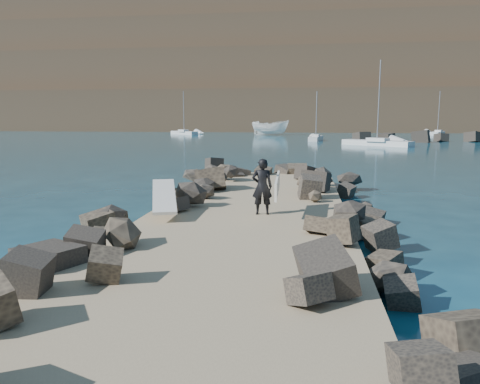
{
  "coord_description": "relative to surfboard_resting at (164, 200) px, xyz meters",
  "views": [
    {
      "loc": [
        1.75,
        -13.34,
        3.52
      ],
      "look_at": [
        0.0,
        -1.0,
        1.5
      ],
      "focal_mm": 35.0,
      "sensor_mm": 36.0,
      "label": 1
    }
  ],
  "objects": [
    {
      "name": "ground",
      "position": [
        2.46,
        -0.05,
        -1.04
      ],
      "size": [
        800.0,
        800.0,
        0.0
      ],
      "primitive_type": "plane",
      "color": "#0F384C",
      "rests_on": "ground"
    },
    {
      "name": "jetty",
      "position": [
        2.46,
        -2.05,
        -0.74
      ],
      "size": [
        6.0,
        26.0,
        0.6
      ],
      "primitive_type": "cube",
      "color": "#8C7759",
      "rests_on": "ground"
    },
    {
      "name": "riprap_left",
      "position": [
        -0.44,
        -1.55,
        -0.54
      ],
      "size": [
        2.6,
        22.0,
        1.0
      ],
      "primitive_type": "cube",
      "color": "black",
      "rests_on": "ground"
    },
    {
      "name": "riprap_right",
      "position": [
        5.36,
        -1.55,
        -0.54
      ],
      "size": [
        2.6,
        22.0,
        1.0
      ],
      "primitive_type": "cube",
      "color": "black",
      "rests_on": "ground"
    },
    {
      "name": "headland",
      "position": [
        12.46,
        159.95,
        14.96
      ],
      "size": [
        360.0,
        140.0,
        32.0
      ],
      "primitive_type": "cube",
      "color": "#2D4919",
      "rests_on": "ground"
    },
    {
      "name": "surfboard_resting",
      "position": [
        0.0,
        0.0,
        0.0
      ],
      "size": [
        1.47,
        2.76,
        0.09
      ],
      "primitive_type": "cube",
      "rotation": [
        0.0,
        0.0,
        0.31
      ],
      "color": "silver",
      "rests_on": "riprap_left"
    },
    {
      "name": "boat_imported",
      "position": [
        -2.65,
        75.84,
        0.35
      ],
      "size": [
        7.56,
        3.9,
        2.78
      ],
      "primitive_type": "imported",
      "rotation": [
        0.0,
        0.0,
        1.4
      ],
      "color": "white",
      "rests_on": "ground"
    },
    {
      "name": "surfer_with_board",
      "position": [
        2.99,
        0.39,
        0.4
      ],
      "size": [
        0.83,
        2.09,
        1.69
      ],
      "color": "black",
      "rests_on": "jetty"
    },
    {
      "name": "sailboat_d",
      "position": [
        28.96,
        80.84,
        -0.7
      ],
      "size": [
        4.3,
        6.92,
        8.37
      ],
      "color": "silver",
      "rests_on": "ground"
    },
    {
      "name": "sailboat_b",
      "position": [
        5.55,
        55.88,
        -0.7
      ],
      "size": [
        2.3,
        6.03,
        7.24
      ],
      "color": "silver",
      "rests_on": "ground"
    },
    {
      "name": "sailboat_c",
      "position": [
        12.67,
        45.17,
        -0.7
      ],
      "size": [
        8.11,
        6.63,
        10.26
      ],
      "color": "silver",
      "rests_on": "ground"
    },
    {
      "name": "sailboat_e",
      "position": [
        -19.62,
        76.42,
        -0.7
      ],
      "size": [
        6.42,
        5.71,
        8.52
      ],
      "color": "silver",
      "rests_on": "ground"
    },
    {
      "name": "headland_buildings",
      "position": [
        19.27,
        152.14,
        32.92
      ],
      "size": [
        137.5,
        30.5,
        5.0
      ],
      "color": "white",
      "rests_on": "headland"
    }
  ]
}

